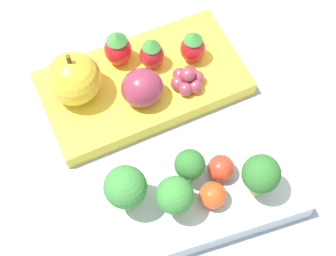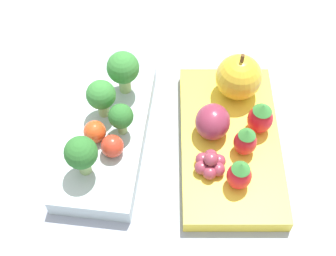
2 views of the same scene
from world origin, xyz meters
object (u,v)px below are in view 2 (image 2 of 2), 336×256
broccoli_floret_3 (81,154)px  broccoli_floret_1 (121,117)px  plum (213,122)px  grape_cluster (210,164)px  bento_box_fruit (230,143)px  strawberry_1 (239,175)px  strawberry_2 (245,141)px  broccoli_floret_0 (123,69)px  cherry_tomato_1 (112,146)px  apple (239,77)px  strawberry_0 (260,118)px  cherry_tomato_0 (95,132)px  broccoli_floret_2 (101,96)px  bento_box_savoury (107,135)px

broccoli_floret_3 → broccoli_floret_1: bearing=-29.1°
plum → grape_cluster: bearing=-178.5°
bento_box_fruit → strawberry_1: bearing=-170.6°
bento_box_fruit → plum: 0.04m
strawberry_1 → strawberry_2: bearing=-7.0°
broccoli_floret_0 → grape_cluster: bearing=-130.9°
bento_box_fruit → cherry_tomato_1: (-0.04, 0.14, 0.03)m
apple → plum: (-0.07, 0.03, -0.01)m
strawberry_0 → strawberry_1: bearing=164.3°
cherry_tomato_0 → apple: (0.09, -0.16, 0.01)m
broccoli_floret_1 → cherry_tomato_1: (-0.03, 0.01, -0.02)m
cherry_tomato_1 → strawberry_1: strawberry_1 is taller
cherry_tomato_0 → apple: size_ratio=0.39×
bento_box_fruit → grape_cluster: grape_cluster is taller
broccoli_floret_1 → strawberry_1: size_ratio=1.06×
bento_box_fruit → broccoli_floret_0: broccoli_floret_0 is taller
broccoli_floret_3 → strawberry_2: size_ratio=1.35×
strawberry_0 → broccoli_floret_3: bearing=113.6°
broccoli_floret_2 → strawberry_2: broccoli_floret_2 is taller
broccoli_floret_3 → plum: size_ratio=1.24×
apple → strawberry_1: bearing=-177.4°
broccoli_floret_3 → apple: bearing=-49.9°
broccoli_floret_0 → broccoli_floret_2: (-0.04, 0.02, -0.00)m
broccoli_floret_3 → cherry_tomato_0: bearing=-3.2°
broccoli_floret_1 → bento_box_savoury: bearing=89.0°
bento_box_fruit → broccoli_floret_1: 0.14m
broccoli_floret_0 → cherry_tomato_0: broccoli_floret_0 is taller
apple → strawberry_1: size_ratio=1.59×
bento_box_fruit → broccoli_floret_0: (0.06, 0.14, 0.05)m
broccoli_floret_2 → apple: bearing=-70.3°
broccoli_floret_2 → strawberry_2: (-0.03, -0.17, -0.02)m
broccoli_floret_0 → cherry_tomato_0: 0.08m
strawberry_1 → plum: (0.07, 0.03, -0.00)m
broccoli_floret_1 → apple: bearing=-58.6°
apple → grape_cluster: (-0.12, 0.03, -0.02)m
broccoli_floret_0 → strawberry_0: broccoli_floret_0 is taller
cherry_tomato_0 → cherry_tomato_1: same height
broccoli_floret_1 → strawberry_2: 0.15m
bento_box_savoury → plum: plum is taller
strawberry_0 → plum: bearing=101.0°
broccoli_floret_0 → grape_cluster: (-0.10, -0.11, -0.03)m
bento_box_savoury → bento_box_fruit: size_ratio=0.90×
broccoli_floret_1 → apple: (0.08, -0.13, -0.01)m
bento_box_fruit → cherry_tomato_1: bearing=105.9°
apple → strawberry_1: 0.13m
broccoli_floret_1 → apple: size_ratio=0.66×
cherry_tomato_1 → strawberry_0: strawberry_0 is taller
cherry_tomato_1 → cherry_tomato_0: bearing=54.1°
strawberry_0 → grape_cluster: (-0.06, 0.05, -0.01)m
broccoli_floret_1 → strawberry_2: size_ratio=1.08×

